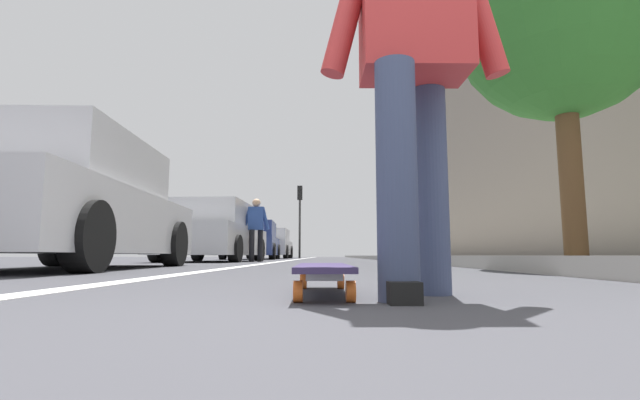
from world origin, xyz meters
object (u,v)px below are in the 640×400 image
at_px(parked_car_near, 70,206).
at_px(parked_car_end, 271,244).
at_px(street_tree_near, 560,19).
at_px(parked_car_mid, 214,234).
at_px(traffic_light, 300,208).
at_px(pedestrian_distant, 256,225).
at_px(skateboard, 323,270).
at_px(skater_person, 413,47).
at_px(parked_car_far, 252,242).

height_order(parked_car_near, parked_car_end, parked_car_end).
relative_size(parked_car_near, street_tree_near, 0.95).
bearing_deg(parked_car_mid, parked_car_end, 0.25).
relative_size(parked_car_end, street_tree_near, 1.01).
bearing_deg(traffic_light, pedestrian_distant, 179.21).
relative_size(skateboard, skater_person, 0.52).
xyz_separation_m(parked_car_near, parked_car_far, (12.66, 0.04, -0.01)).
xyz_separation_m(parked_car_far, pedestrian_distant, (-6.60, -1.20, 0.19)).
distance_m(parked_car_mid, parked_car_far, 6.38).
relative_size(skateboard, parked_car_far, 0.20).
bearing_deg(traffic_light, parked_car_end, 147.66).
height_order(parked_car_far, pedestrian_distant, pedestrian_distant).
bearing_deg(traffic_light, parked_car_mid, 174.75).
bearing_deg(skateboard, parked_car_far, 10.52).
bearing_deg(skater_person, pedestrian_distant, 12.50).
bearing_deg(skateboard, parked_car_mid, 16.62).
height_order(parked_car_mid, parked_car_far, parked_car_far).
bearing_deg(skater_person, parked_car_far, 11.61).
bearing_deg(pedestrian_distant, parked_car_near, 169.14).
distance_m(skateboard, traffic_light, 23.77).
bearing_deg(parked_car_far, parked_car_mid, -179.01).
xyz_separation_m(parked_car_end, street_tree_near, (-17.89, -5.82, 2.35)).
distance_m(skateboard, parked_car_near, 4.40).
relative_size(parked_car_far, street_tree_near, 0.95).
relative_size(skater_person, street_tree_near, 0.37).
bearing_deg(pedestrian_distant, parked_car_far, 10.33).
bearing_deg(parked_car_near, parked_car_far, 0.19).
relative_size(skateboard, pedestrian_distant, 0.54).
bearing_deg(skateboard, parked_car_near, 41.91).
bearing_deg(pedestrian_distant, traffic_light, -0.79).
bearing_deg(parked_car_end, parked_car_mid, -179.75).
height_order(parked_car_near, parked_car_far, parked_car_near).
distance_m(parked_car_mid, traffic_light, 14.26).
relative_size(skater_person, parked_car_mid, 0.36).
bearing_deg(skateboard, pedestrian_distant, 10.65).
height_order(street_tree_near, pedestrian_distant, street_tree_near).
height_order(parked_car_mid, street_tree_near, street_tree_near).
distance_m(parked_car_near, street_tree_near, 6.31).
xyz_separation_m(parked_car_mid, pedestrian_distant, (-0.23, -1.09, 0.19)).
distance_m(traffic_light, pedestrian_distant, 14.40).
xyz_separation_m(parked_car_mid, parked_car_end, (11.92, 0.05, 0.03)).
bearing_deg(skater_person, parked_car_mid, 18.25).
bearing_deg(parked_car_near, parked_car_end, -0.05).
bearing_deg(skater_person, skateboard, 66.64).
bearing_deg(parked_car_end, parked_car_near, 179.95).
relative_size(parked_car_mid, street_tree_near, 1.04).
bearing_deg(skateboard, parked_car_end, 7.68).
relative_size(skater_person, traffic_light, 0.40).
height_order(parked_car_near, pedestrian_distant, pedestrian_distant).
xyz_separation_m(parked_car_near, pedestrian_distant, (6.05, -1.16, 0.19)).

